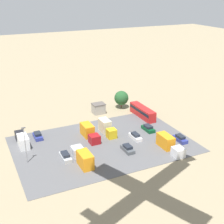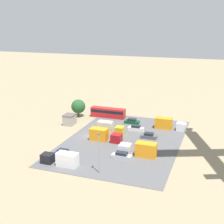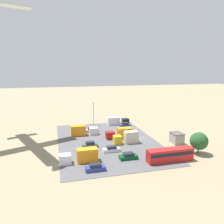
# 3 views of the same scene
# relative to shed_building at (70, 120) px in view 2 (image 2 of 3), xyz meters

# --- Properties ---
(ground_plane) EXTENTS (400.00, 400.00, 0.00)m
(ground_plane) POSITION_rel_shed_building_xyz_m (7.21, 9.13, -1.65)
(ground_plane) COLOR gray
(parking_lot_surface) EXTENTS (44.06, 29.37, 0.08)m
(parking_lot_surface) POSITION_rel_shed_building_xyz_m (7.21, 19.71, -1.61)
(parking_lot_surface) COLOR #565659
(parking_lot_surface) RESTS_ON ground
(shed_building) EXTENTS (3.90, 3.28, 3.27)m
(shed_building) POSITION_rel_shed_building_xyz_m (0.00, 0.00, 0.00)
(shed_building) COLOR #9E998E
(shed_building) RESTS_ON ground
(bus) EXTENTS (2.58, 11.50, 3.12)m
(bus) POSITION_rel_shed_building_xyz_m (-11.06, 8.46, 0.12)
(bus) COLOR red
(bus) RESTS_ON ground
(parked_car_0) EXTENTS (1.78, 4.44, 1.61)m
(parked_car_0) POSITION_rel_shed_building_xyz_m (-11.48, 26.78, -0.89)
(parked_car_0) COLOR navy
(parked_car_0) RESTS_ON ground
(parked_car_1) EXTENTS (1.92, 4.31, 1.57)m
(parked_car_1) POSITION_rel_shed_building_xyz_m (3.33, 25.61, -0.91)
(parked_car_1) COLOR #4C5156
(parked_car_1) RESTS_ON ground
(parked_car_2) EXTENTS (1.94, 4.20, 1.64)m
(parked_car_2) POSITION_rel_shed_building_xyz_m (21.43, 9.23, -0.88)
(parked_car_2) COLOR navy
(parked_car_2) RESTS_ON ground
(parked_car_3) EXTENTS (1.98, 4.53, 1.58)m
(parked_car_3) POSITION_rel_shed_building_xyz_m (-7.37, 17.74, -0.91)
(parked_car_3) COLOR #0C4723
(parked_car_3) RESTS_ON ground
(parked_car_4) EXTENTS (1.71, 4.57, 1.54)m
(parked_car_4) POSITION_rel_shed_building_xyz_m (-1.67, 20.59, -0.92)
(parked_car_4) COLOR silver
(parked_car_4) RESTS_ON ground
(parked_car_5) EXTENTS (1.84, 4.74, 1.59)m
(parked_car_5) POSITION_rel_shed_building_xyz_m (18.14, 22.68, -0.90)
(parked_car_5) COLOR #ADB2B7
(parked_car_5) RESTS_ON ground
(parked_truck_0) EXTENTS (2.53, 8.89, 3.33)m
(parked_truck_0) POSITION_rel_shed_building_xyz_m (15.10, 26.20, -0.04)
(parked_truck_0) COLOR silver
(parked_truck_0) RESTS_ON ground
(parked_truck_1) EXTENTS (2.36, 7.42, 3.54)m
(parked_truck_1) POSITION_rel_shed_building_xyz_m (3.77, 14.32, 0.06)
(parked_truck_1) COLOR gold
(parked_truck_1) RESTS_ON ground
(parked_truck_2) EXTENTS (2.31, 8.60, 3.02)m
(parked_truck_2) POSITION_rel_shed_building_xyz_m (25.73, 11.26, -0.19)
(parked_truck_2) COLOR black
(parked_truck_2) RESTS_ON ground
(parked_truck_3) EXTENTS (2.41, 9.09, 3.22)m
(parked_truck_3) POSITION_rel_shed_building_xyz_m (-6.16, 29.25, -0.09)
(parked_truck_3) COLOR silver
(parked_truck_3) RESTS_ON ground
(parked_truck_4) EXTENTS (2.56, 8.57, 3.22)m
(parked_truck_4) POSITION_rel_shed_building_xyz_m (9.01, 14.72, -0.09)
(parked_truck_4) COLOR maroon
(parked_truck_4) RESTS_ON ground
(tree_near_shed) EXTENTS (4.64, 4.64, 5.80)m
(tree_near_shed) POSITION_rel_shed_building_xyz_m (-8.68, -1.16, 1.83)
(tree_near_shed) COLOR brown
(tree_near_shed) RESTS_ON ground
(light_pole_lot_centre) EXTENTS (0.90, 0.28, 8.81)m
(light_pole_lot_centre) POSITION_rel_shed_building_xyz_m (26.48, 20.45, 3.27)
(light_pole_lot_centre) COLOR gray
(light_pole_lot_centre) RESTS_ON ground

